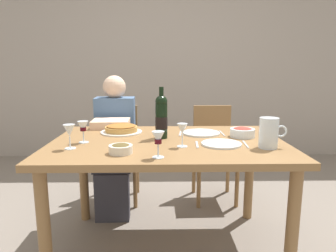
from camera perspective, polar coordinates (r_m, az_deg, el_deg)
name	(u,v)px	position (r m, az deg, el deg)	size (l,w,h in m)	color
ground_plane	(168,247)	(2.30, -0.04, -21.50)	(8.00, 8.00, 0.00)	slate
back_wall	(165,54)	(4.26, -0.64, 13.13)	(8.00, 0.10, 2.80)	#A3998E
dining_table	(168,154)	(2.02, -0.04, -5.28)	(1.50, 1.00, 0.76)	olive
wine_bottle	(161,117)	(2.04, -1.23, 1.74)	(0.08, 0.08, 0.34)	black
water_pitcher	(269,135)	(1.90, 18.17, -1.54)	(0.16, 0.11, 0.18)	silver
baked_tart	(121,129)	(2.26, -8.65, -0.54)	(0.30, 0.30, 0.06)	white
salad_bowl	(242,132)	(2.16, 13.64, -1.06)	(0.17, 0.17, 0.07)	silver
olive_bowl	(121,148)	(1.72, -8.77, -4.12)	(0.13, 0.13, 0.06)	silver
wine_glass_left_diner	(182,130)	(1.82, 2.68, -0.75)	(0.06, 0.06, 0.14)	silver
wine_glass_right_diner	(83,127)	(2.00, -15.48, -0.25)	(0.07, 0.07, 0.14)	silver
wine_glass_centre	(69,131)	(1.87, -17.84, -0.97)	(0.07, 0.07, 0.14)	silver
wine_glass_spare	(158,139)	(1.60, -1.84, -2.45)	(0.07, 0.07, 0.14)	silver
dinner_plate_left_setting	(221,144)	(1.92, 9.87, -3.28)	(0.25, 0.25, 0.01)	silver
dinner_plate_right_setting	(201,133)	(2.22, 6.18, -1.28)	(0.27, 0.27, 0.01)	silver
fork_left_setting	(197,145)	(1.90, 5.40, -3.44)	(0.16, 0.01, 0.01)	silver
knife_left_setting	(246,144)	(1.95, 14.20, -3.31)	(0.18, 0.01, 0.01)	silver
knife_right_setting	(222,133)	(2.24, 9.99, -1.34)	(0.18, 0.01, 0.01)	silver
spoon_right_setting	(180,133)	(2.20, 2.30, -1.39)	(0.16, 0.01, 0.01)	silver
chair_left	(118,147)	(2.93, -9.25, -3.78)	(0.41, 0.41, 0.87)	olive
diner_left	(114,140)	(2.67, -9.93, -2.57)	(0.34, 0.51, 1.16)	#4C6B93
chair_right	(213,146)	(2.94, 8.43, -3.71)	(0.41, 0.41, 0.87)	olive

